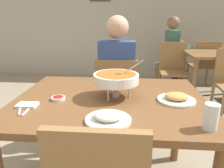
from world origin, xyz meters
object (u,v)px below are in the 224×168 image
(diner_main, at_px, (117,72))
(curry_bowl, at_px, (116,79))
(chair_bg_right, at_px, (173,67))
(drink_glass, at_px, (211,118))
(chair_diner_main, at_px, (117,95))
(sauce_dish, at_px, (58,98))
(chair_bg_corner, at_px, (204,63))
(dining_table_main, at_px, (110,113))
(rice_plate, at_px, (108,118))
(chair_bg_middle, at_px, (173,62))
(appetizer_plate, at_px, (176,98))
(dining_table_far, at_px, (219,62))
(patron_bg_middle, at_px, (174,49))

(diner_main, xyz_separation_m, curry_bowl, (0.04, -0.79, 0.16))
(chair_bg_right, bearing_deg, drink_glass, -97.59)
(chair_diner_main, height_order, sauce_dish, chair_diner_main)
(chair_bg_corner, bearing_deg, diner_main, -130.25)
(dining_table_main, relative_size, chair_bg_right, 1.40)
(sauce_dish, distance_m, drink_glass, 0.90)
(chair_bg_right, bearing_deg, sauce_dish, -118.04)
(rice_plate, height_order, drink_glass, drink_glass)
(dining_table_main, bearing_deg, chair_bg_middle, 70.17)
(chair_diner_main, xyz_separation_m, curry_bowl, (0.04, -0.76, 0.39))
(diner_main, relative_size, chair_bg_middle, 1.46)
(chair_bg_right, relative_size, chair_bg_corner, 1.00)
(curry_bowl, xyz_separation_m, rice_plate, (-0.02, -0.35, -0.11))
(chair_diner_main, height_order, appetizer_plate, chair_diner_main)
(appetizer_plate, height_order, sauce_dish, appetizer_plate)
(chair_bg_corner, bearing_deg, chair_bg_middle, 178.94)
(curry_bowl, xyz_separation_m, sauce_dish, (-0.37, -0.08, -0.12))
(chair_bg_right, bearing_deg, appetizer_plate, -100.92)
(appetizer_plate, relative_size, dining_table_far, 0.24)
(diner_main, distance_m, rice_plate, 1.14)
(curry_bowl, distance_m, drink_glass, 0.62)
(appetizer_plate, relative_size, patron_bg_middle, 0.18)
(dining_table_main, xyz_separation_m, chair_bg_corner, (1.47, 2.55, -0.16))
(dining_table_main, relative_size, dining_table_far, 1.26)
(rice_plate, xyz_separation_m, sauce_dish, (-0.35, 0.27, -0.01))
(chair_bg_corner, bearing_deg, rice_plate, -116.75)
(chair_diner_main, distance_m, curry_bowl, 0.85)
(sauce_dish, relative_size, dining_table_far, 0.09)
(chair_diner_main, height_order, dining_table_far, chair_diner_main)
(appetizer_plate, relative_size, drink_glass, 1.85)
(sauce_dish, height_order, chair_bg_corner, chair_bg_corner)
(drink_glass, height_order, chair_bg_corner, drink_glass)
(chair_bg_middle, bearing_deg, chair_bg_right, -100.43)
(chair_diner_main, bearing_deg, chair_bg_corner, 50.28)
(chair_bg_right, bearing_deg, chair_bg_corner, 31.77)
(curry_bowl, distance_m, patron_bg_middle, 2.73)
(chair_bg_corner, xyz_separation_m, patron_bg_middle, (-0.55, 0.05, 0.24))
(chair_bg_middle, bearing_deg, dining_table_far, -42.61)
(diner_main, bearing_deg, dining_table_far, 38.84)
(diner_main, height_order, curry_bowl, diner_main)
(chair_diner_main, bearing_deg, patron_bg_middle, 63.17)
(curry_bowl, height_order, appetizer_plate, curry_bowl)
(sauce_dish, xyz_separation_m, chair_bg_right, (1.18, 2.22, -0.28))
(curry_bowl, bearing_deg, patron_bg_middle, 71.06)
(chair_diner_main, xyz_separation_m, chair_bg_corner, (1.47, 1.77, 0.00))
(rice_plate, bearing_deg, patron_bg_middle, 72.89)
(patron_bg_middle, bearing_deg, chair_bg_corner, -5.27)
(dining_table_main, distance_m, curry_bowl, 0.24)
(diner_main, bearing_deg, chair_diner_main, -90.00)
(chair_bg_right, bearing_deg, chair_diner_main, -121.52)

